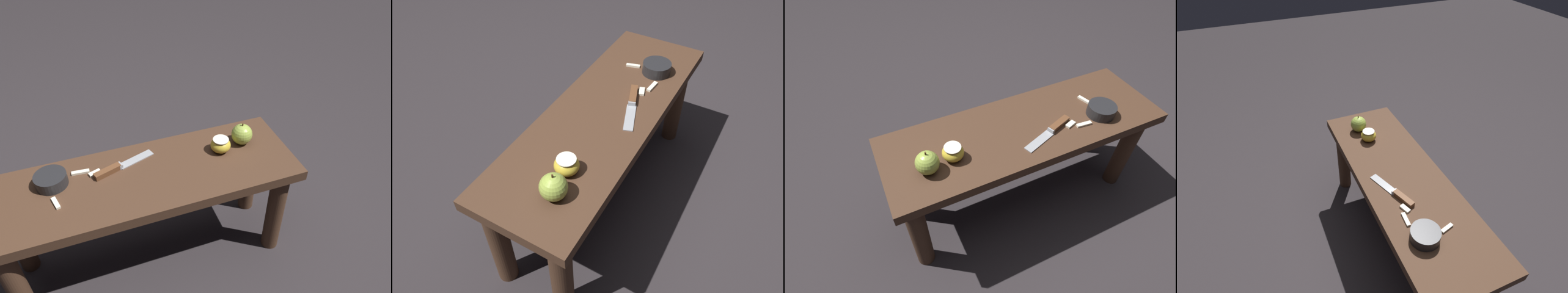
{
  "view_description": "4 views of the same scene",
  "coord_description": "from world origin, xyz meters",
  "views": [
    {
      "loc": [
        0.16,
        0.95,
        1.35
      ],
      "look_at": [
        -0.21,
        -0.05,
        0.48
      ],
      "focal_mm": 35.0,
      "sensor_mm": 36.0,
      "label": 1
    },
    {
      "loc": [
        -0.9,
        -0.44,
        1.27
      ],
      "look_at": [
        -0.21,
        -0.05,
        0.48
      ],
      "focal_mm": 35.0,
      "sensor_mm": 36.0,
      "label": 2
    },
    {
      "loc": [
        -0.5,
        -0.68,
        1.23
      ],
      "look_at": [
        -0.21,
        -0.05,
        0.48
      ],
      "focal_mm": 28.0,
      "sensor_mm": 36.0,
      "label": 3
    },
    {
      "loc": [
        0.8,
        -0.47,
        1.37
      ],
      "look_at": [
        -0.21,
        -0.05,
        0.48
      ],
      "focal_mm": 28.0,
      "sensor_mm": 36.0,
      "label": 4
    }
  ],
  "objects": [
    {
      "name": "apple_whole",
      "position": [
        -0.39,
        -0.05,
        0.49
      ],
      "size": [
        0.08,
        0.08,
        0.09
      ],
      "color": "#9EB747",
      "rests_on": "wooden_bench"
    },
    {
      "name": "knife",
      "position": [
        0.09,
        -0.06,
        0.46
      ],
      "size": [
        0.22,
        0.1,
        0.02
      ],
      "rotation": [
        0.0,
        0.0,
        -2.8
      ],
      "color": "#9EA0A5",
      "rests_on": "wooden_bench"
    },
    {
      "name": "apple_slice_center",
      "position": [
        0.2,
        -0.09,
        0.45
      ],
      "size": [
        0.06,
        0.02,
        0.01
      ],
      "color": "white",
      "rests_on": "wooden_bench"
    },
    {
      "name": "bowl",
      "position": [
        0.3,
        -0.06,
        0.47
      ],
      "size": [
        0.11,
        0.11,
        0.04
      ],
      "color": "#232326",
      "rests_on": "wooden_bench"
    },
    {
      "name": "apple_slice_near_knife",
      "position": [
        0.16,
        -0.07,
        0.45
      ],
      "size": [
        0.05,
        0.03,
        0.01
      ],
      "color": "white",
      "rests_on": "wooden_bench"
    },
    {
      "name": "apple_cut",
      "position": [
        -0.3,
        -0.03,
        0.48
      ],
      "size": [
        0.07,
        0.07,
        0.05
      ],
      "color": "gold",
      "rests_on": "wooden_bench"
    },
    {
      "name": "wooden_bench",
      "position": [
        0.0,
        0.0,
        0.35
      ],
      "size": [
        1.08,
        0.35,
        0.45
      ],
      "color": "#472D1E",
      "rests_on": "ground_plane"
    },
    {
      "name": "ground_plane",
      "position": [
        0.0,
        0.0,
        0.0
      ],
      "size": [
        8.0,
        8.0,
        0.0
      ],
      "primitive_type": "plane",
      "color": "#2D282B"
    },
    {
      "name": "apple_slice_near_bowl",
      "position": [
        0.29,
        0.03,
        0.45
      ],
      "size": [
        0.03,
        0.05,
        0.01
      ],
      "color": "white",
      "rests_on": "wooden_bench"
    }
  ]
}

